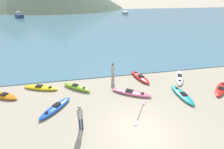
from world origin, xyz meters
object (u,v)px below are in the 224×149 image
(kayak_on_sand_1, at_px, (41,88))
(loose_paddle, at_px, (140,112))
(kayak_on_sand_8, at_px, (140,77))
(moored_boat_0, at_px, (19,15))
(kayak_on_sand_0, at_px, (221,89))
(kayak_on_sand_5, at_px, (77,87))
(moored_boat_1, at_px, (125,13))
(kayak_on_sand_2, at_px, (179,77))
(kayak_on_sand_4, at_px, (182,95))
(kayak_on_sand_6, at_px, (3,95))
(person_near_waterline, at_px, (113,70))
(kayak_on_sand_3, at_px, (131,93))
(person_near_foreground, at_px, (80,116))
(kayak_on_sand_7, at_px, (56,108))

(kayak_on_sand_1, height_order, loose_paddle, kayak_on_sand_1)
(kayak_on_sand_8, distance_m, moored_boat_0, 52.62)
(kayak_on_sand_0, bearing_deg, kayak_on_sand_5, 167.29)
(kayak_on_sand_8, xyz_separation_m, moored_boat_1, (12.66, 50.49, 0.37))
(kayak_on_sand_2, distance_m, kayak_on_sand_4, 3.09)
(loose_paddle, bearing_deg, kayak_on_sand_4, 18.29)
(kayak_on_sand_6, bearing_deg, kayak_on_sand_5, 1.06)
(kayak_on_sand_5, bearing_deg, kayak_on_sand_2, 0.15)
(kayak_on_sand_6, bearing_deg, kayak_on_sand_2, 0.49)
(person_near_waterline, xyz_separation_m, moored_boat_0, (-19.56, 47.55, -0.26))
(kayak_on_sand_3, xyz_separation_m, kayak_on_sand_6, (-9.56, 1.55, 0.01))
(person_near_foreground, height_order, loose_paddle, person_near_foreground)
(kayak_on_sand_5, relative_size, person_near_waterline, 1.48)
(person_near_waterline, bearing_deg, kayak_on_sand_3, -71.31)
(kayak_on_sand_2, bearing_deg, loose_paddle, -142.54)
(kayak_on_sand_6, relative_size, kayak_on_sand_7, 1.01)
(kayak_on_sand_4, xyz_separation_m, loose_paddle, (-3.80, -1.26, -0.11))
(kayak_on_sand_4, relative_size, kayak_on_sand_5, 1.21)
(kayak_on_sand_3, xyz_separation_m, moored_boat_0, (-20.45, 50.19, 0.55))
(kayak_on_sand_0, height_order, kayak_on_sand_6, kayak_on_sand_6)
(kayak_on_sand_0, distance_m, kayak_on_sand_8, 6.55)
(kayak_on_sand_3, bearing_deg, person_near_foreground, -141.88)
(kayak_on_sand_1, height_order, kayak_on_sand_5, kayak_on_sand_5)
(kayak_on_sand_5, xyz_separation_m, moored_boat_1, (18.36, 51.26, 0.36))
(kayak_on_sand_0, distance_m, kayak_on_sand_7, 12.81)
(person_near_waterline, distance_m, moored_boat_0, 51.41)
(kayak_on_sand_8, distance_m, loose_paddle, 5.03)
(kayak_on_sand_0, xyz_separation_m, person_near_foreground, (-11.21, -2.21, 0.81))
(kayak_on_sand_4, xyz_separation_m, moored_boat_1, (10.55, 53.97, 0.39))
(kayak_on_sand_8, relative_size, person_near_waterline, 1.78)
(moored_boat_0, bearing_deg, kayak_on_sand_6, -77.39)
(kayak_on_sand_7, bearing_deg, kayak_on_sand_5, 59.63)
(person_near_foreground, relative_size, moored_boat_0, 0.34)
(loose_paddle, bearing_deg, person_near_foreground, -168.45)
(kayak_on_sand_7, relative_size, person_near_foreground, 1.62)
(kayak_on_sand_0, bearing_deg, kayak_on_sand_1, 167.43)
(kayak_on_sand_0, relative_size, moored_boat_0, 0.54)
(kayak_on_sand_7, xyz_separation_m, person_near_foreground, (1.60, -2.26, 0.79))
(kayak_on_sand_0, relative_size, kayak_on_sand_5, 1.08)
(kayak_on_sand_4, bearing_deg, loose_paddle, -161.71)
(kayak_on_sand_6, bearing_deg, kayak_on_sand_3, -9.18)
(kayak_on_sand_8, height_order, person_near_waterline, person_near_waterline)
(person_near_waterline, bearing_deg, kayak_on_sand_2, -9.17)
(kayak_on_sand_5, bearing_deg, kayak_on_sand_0, -12.71)
(kayak_on_sand_5, relative_size, loose_paddle, 0.99)
(kayak_on_sand_6, relative_size, moored_boat_0, 0.56)
(kayak_on_sand_1, bearing_deg, kayak_on_sand_2, -2.77)
(kayak_on_sand_3, distance_m, kayak_on_sand_8, 2.89)
(kayak_on_sand_2, relative_size, kayak_on_sand_5, 1.30)
(kayak_on_sand_5, distance_m, person_near_waterline, 3.45)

